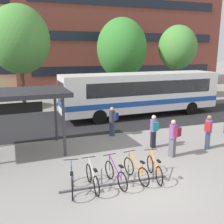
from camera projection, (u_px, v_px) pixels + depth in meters
The scene contains 18 objects.
ground at pixel (143, 188), 9.14m from camera, with size 200.00×200.00×0.00m, color gray.
bus_lane_asphalt at pixel (83, 120), 18.27m from camera, with size 80.00×7.20×0.01m, color #232326.
city_bus at pixel (141, 92), 19.24m from camera, with size 12.13×3.15×3.20m.
bike_rack at pixel (115, 182), 9.37m from camera, with size 4.06×0.17×0.70m.
parked_bicycle_blue_0 at pixel (72, 181), 8.84m from camera, with size 0.52×1.71×0.99m.
parked_bicycle_silver_1 at pixel (92, 178), 9.05m from camera, with size 0.52×1.72×0.99m.
parked_bicycle_purple_2 at pixel (116, 175), 9.33m from camera, with size 0.52×1.71×0.99m.
parked_bicycle_orange_3 at pixel (136, 170), 9.66m from camera, with size 0.52×1.71×0.99m.
parked_bicycle_orange_4 at pixel (154, 169), 9.78m from camera, with size 0.52×1.71×0.99m.
transit_shelter at pixel (1, 96), 11.51m from camera, with size 6.07×3.36×2.99m.
commuter_red_pack_1 at pixel (208, 130), 12.68m from camera, with size 0.60×0.58×1.71m.
commuter_teal_pack_2 at pixel (154, 129), 12.81m from camera, with size 0.38×0.55×1.69m.
commuter_maroon_pack_3 at pixel (173, 136), 11.67m from camera, with size 0.47×0.59×1.76m.
commuter_navy_pack_4 at pixel (113, 120), 14.68m from camera, with size 0.57×0.60×1.68m.
street_tree_1 at pixel (19, 40), 21.09m from camera, with size 4.91×4.91×8.50m.
street_tree_2 at pixel (178, 48), 26.00m from camera, with size 3.84×3.84×7.36m.
street_tree_3 at pixel (122, 49), 25.34m from camera, with size 4.89×4.89×8.00m.
building_right_wing at pixel (115, 13), 37.18m from camera, with size 27.75×11.67×20.54m.
Camera 1 is at (-3.70, -7.50, 4.71)m, focal length 41.36 mm.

